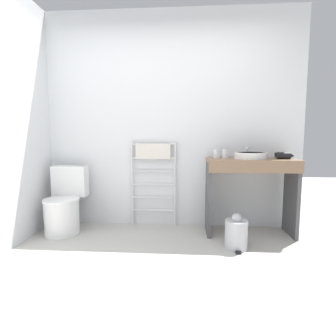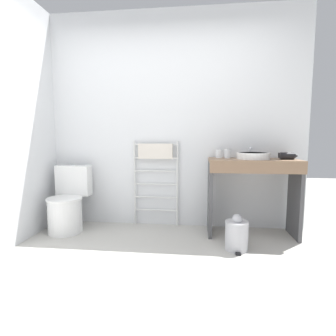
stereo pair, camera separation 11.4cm
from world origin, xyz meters
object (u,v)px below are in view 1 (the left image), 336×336
at_px(cup_near_wall, 217,154).
at_px(trash_bin, 236,233).
at_px(sink_basin, 251,155).
at_px(hair_dryer, 284,156).
at_px(toilet, 64,206).
at_px(cup_near_edge, 225,154).
at_px(towel_radiator, 153,165).

height_order(cup_near_wall, trash_bin, cup_near_wall).
height_order(sink_basin, hair_dryer, hair_dryer).
height_order(cup_near_wall, hair_dryer, cup_near_wall).
height_order(toilet, trash_bin, toilet).
xyz_separation_m(hair_dryer, trash_bin, (-0.58, -0.41, -0.76)).
bearing_deg(trash_bin, cup_near_wall, 103.87).
distance_m(toilet, cup_near_wall, 1.90).
xyz_separation_m(cup_near_edge, trash_bin, (0.05, -0.55, -0.77)).
bearing_deg(sink_basin, cup_near_wall, 160.12).
relative_size(towel_radiator, hair_dryer, 5.82).
height_order(toilet, hair_dryer, hair_dryer).
bearing_deg(trash_bin, toilet, 169.84).
bearing_deg(cup_near_edge, toilet, -173.90).
height_order(cup_near_edge, trash_bin, cup_near_edge).
relative_size(towel_radiator, trash_bin, 2.98).
height_order(toilet, cup_near_wall, cup_near_wall).
height_order(towel_radiator, cup_near_edge, towel_radiator).
relative_size(cup_near_edge, hair_dryer, 0.56).
distance_m(toilet, hair_dryer, 2.58).
xyz_separation_m(towel_radiator, trash_bin, (0.91, -0.64, -0.62)).
xyz_separation_m(sink_basin, cup_near_wall, (-0.36, 0.13, 0.01)).
distance_m(toilet, trash_bin, 1.97).
xyz_separation_m(towel_radiator, cup_near_wall, (0.77, -0.06, 0.15)).
relative_size(cup_near_edge, trash_bin, 0.28).
bearing_deg(sink_basin, towel_radiator, 170.15).
bearing_deg(cup_near_edge, trash_bin, -85.18).
relative_size(cup_near_wall, trash_bin, 0.28).
distance_m(cup_near_edge, hair_dryer, 0.64).
bearing_deg(cup_near_wall, toilet, -172.62).
xyz_separation_m(sink_basin, hair_dryer, (0.36, -0.03, 0.00)).
height_order(towel_radiator, cup_near_wall, towel_radiator).
bearing_deg(towel_radiator, sink_basin, -9.85).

